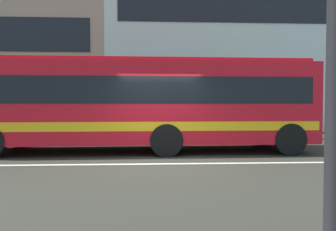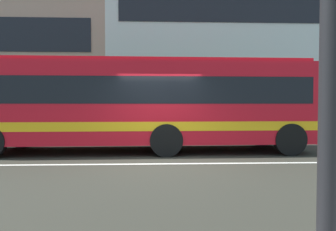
# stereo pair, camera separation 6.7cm
# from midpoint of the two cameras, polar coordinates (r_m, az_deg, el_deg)

# --- Properties ---
(ground_plane) EXTENTS (160.00, 160.00, 0.00)m
(ground_plane) POSITION_cam_midpoint_polar(r_m,az_deg,el_deg) (8.52, -1.10, -8.74)
(ground_plane) COLOR #302F27
(lane_centre_line) EXTENTS (60.00, 0.16, 0.01)m
(lane_centre_line) POSITION_cam_midpoint_polar(r_m,az_deg,el_deg) (8.52, -1.10, -8.71)
(lane_centre_line) COLOR silver
(lane_centre_line) RESTS_ON ground_plane
(hedge_row_far) EXTENTS (15.36, 1.10, 0.81)m
(hedge_row_far) POSITION_cam_midpoint_polar(r_m,az_deg,el_deg) (14.44, -3.71, -2.68)
(hedge_row_far) COLOR #2A6222
(hedge_row_far) RESTS_ON ground_plane
(apartment_block_right) EXTENTS (18.43, 11.13, 12.81)m
(apartment_block_right) POSITION_cam_midpoint_polar(r_m,az_deg,el_deg) (24.51, 13.44, 13.30)
(apartment_block_right) COLOR silver
(apartment_block_right) RESTS_ON ground_plane
(transit_bus) EXTENTS (11.13, 2.87, 3.04)m
(transit_bus) POSITION_cam_midpoint_polar(r_m,az_deg,el_deg) (10.72, -4.13, 2.50)
(transit_bus) COLOR red
(transit_bus) RESTS_ON ground_plane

